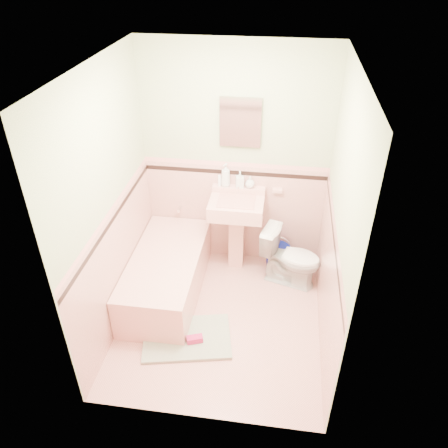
# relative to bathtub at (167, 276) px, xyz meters

# --- Properties ---
(floor) EXTENTS (2.20, 2.20, 0.00)m
(floor) POSITION_rel_bathtub_xyz_m (0.63, -0.33, -0.23)
(floor) COLOR #E8A298
(floor) RESTS_ON ground
(ceiling) EXTENTS (2.20, 2.20, 0.00)m
(ceiling) POSITION_rel_bathtub_xyz_m (0.63, -0.33, 2.27)
(ceiling) COLOR white
(ceiling) RESTS_ON ground
(wall_back) EXTENTS (2.50, 0.00, 2.50)m
(wall_back) POSITION_rel_bathtub_xyz_m (0.63, 0.77, 1.02)
(wall_back) COLOR #F7EAC9
(wall_back) RESTS_ON ground
(wall_front) EXTENTS (2.50, 0.00, 2.50)m
(wall_front) POSITION_rel_bathtub_xyz_m (0.63, -1.43, 1.02)
(wall_front) COLOR #F7EAC9
(wall_front) RESTS_ON ground
(wall_left) EXTENTS (0.00, 2.50, 2.50)m
(wall_left) POSITION_rel_bathtub_xyz_m (-0.37, -0.33, 1.02)
(wall_left) COLOR #F7EAC9
(wall_left) RESTS_ON ground
(wall_right) EXTENTS (0.00, 2.50, 2.50)m
(wall_right) POSITION_rel_bathtub_xyz_m (1.63, -0.33, 1.02)
(wall_right) COLOR #F7EAC9
(wall_right) RESTS_ON ground
(wainscot_back) EXTENTS (2.00, 0.00, 2.00)m
(wainscot_back) POSITION_rel_bathtub_xyz_m (0.63, 0.76, 0.38)
(wainscot_back) COLOR #EAA79D
(wainscot_back) RESTS_ON ground
(wainscot_front) EXTENTS (2.00, 0.00, 2.00)m
(wainscot_front) POSITION_rel_bathtub_xyz_m (0.63, -1.42, 0.38)
(wainscot_front) COLOR #EAA79D
(wainscot_front) RESTS_ON ground
(wainscot_left) EXTENTS (0.00, 2.20, 2.20)m
(wainscot_left) POSITION_rel_bathtub_xyz_m (-0.36, -0.33, 0.38)
(wainscot_left) COLOR #EAA79D
(wainscot_left) RESTS_ON ground
(wainscot_right) EXTENTS (0.00, 2.20, 2.20)m
(wainscot_right) POSITION_rel_bathtub_xyz_m (1.62, -0.33, 0.38)
(wainscot_right) COLOR #EAA79D
(wainscot_right) RESTS_ON ground
(accent_back) EXTENTS (2.00, 0.00, 2.00)m
(accent_back) POSITION_rel_bathtub_xyz_m (0.63, 0.75, 0.90)
(accent_back) COLOR black
(accent_back) RESTS_ON ground
(accent_front) EXTENTS (2.00, 0.00, 2.00)m
(accent_front) POSITION_rel_bathtub_xyz_m (0.63, -1.41, 0.90)
(accent_front) COLOR black
(accent_front) RESTS_ON ground
(accent_left) EXTENTS (0.00, 2.20, 2.20)m
(accent_left) POSITION_rel_bathtub_xyz_m (-0.35, -0.33, 0.89)
(accent_left) COLOR black
(accent_left) RESTS_ON ground
(accent_right) EXTENTS (0.00, 2.20, 2.20)m
(accent_right) POSITION_rel_bathtub_xyz_m (1.61, -0.33, 0.89)
(accent_right) COLOR black
(accent_right) RESTS_ON ground
(cap_back) EXTENTS (2.00, 0.00, 2.00)m
(cap_back) POSITION_rel_bathtub_xyz_m (0.63, 0.75, 0.99)
(cap_back) COLOR pink
(cap_back) RESTS_ON ground
(cap_front) EXTENTS (2.00, 0.00, 2.00)m
(cap_front) POSITION_rel_bathtub_xyz_m (0.63, -1.41, 0.99)
(cap_front) COLOR pink
(cap_front) RESTS_ON ground
(cap_left) EXTENTS (0.00, 2.20, 2.20)m
(cap_left) POSITION_rel_bathtub_xyz_m (-0.35, -0.33, 1.00)
(cap_left) COLOR pink
(cap_left) RESTS_ON ground
(cap_right) EXTENTS (0.00, 2.20, 2.20)m
(cap_right) POSITION_rel_bathtub_xyz_m (1.61, -0.33, 1.00)
(cap_right) COLOR pink
(cap_right) RESTS_ON ground
(bathtub) EXTENTS (0.70, 1.50, 0.45)m
(bathtub) POSITION_rel_bathtub_xyz_m (0.00, 0.00, 0.00)
(bathtub) COLOR #E39F95
(bathtub) RESTS_ON floor
(tub_faucet) EXTENTS (0.04, 0.12, 0.04)m
(tub_faucet) POSITION_rel_bathtub_xyz_m (0.00, 0.72, 0.41)
(tub_faucet) COLOR silver
(tub_faucet) RESTS_ON wall_back
(sink) EXTENTS (0.58, 0.48, 0.91)m
(sink) POSITION_rel_bathtub_xyz_m (0.68, 0.53, 0.23)
(sink) COLOR #E39F95
(sink) RESTS_ON floor
(sink_faucet) EXTENTS (0.02, 0.02, 0.10)m
(sink_faucet) POSITION_rel_bathtub_xyz_m (0.68, 0.67, 0.72)
(sink_faucet) COLOR silver
(sink_faucet) RESTS_ON sink
(medicine_cabinet) EXTENTS (0.38, 0.04, 0.47)m
(medicine_cabinet) POSITION_rel_bathtub_xyz_m (0.68, 0.74, 1.47)
(medicine_cabinet) COLOR white
(medicine_cabinet) RESTS_ON wall_back
(soap_dish) EXTENTS (0.11, 0.06, 0.04)m
(soap_dish) POSITION_rel_bathtub_xyz_m (1.10, 0.73, 0.72)
(soap_dish) COLOR #E39F95
(soap_dish) RESTS_ON wall_back
(soap_bottle_left) EXTENTS (0.13, 0.13, 0.26)m
(soap_bottle_left) POSITION_rel_bathtub_xyz_m (0.54, 0.71, 0.88)
(soap_bottle_left) COLOR #B2B2B2
(soap_bottle_left) RESTS_ON sink
(soap_bottle_mid) EXTENTS (0.10, 0.10, 0.18)m
(soap_bottle_mid) POSITION_rel_bathtub_xyz_m (0.69, 0.71, 0.84)
(soap_bottle_mid) COLOR #B2B2B2
(soap_bottle_mid) RESTS_ON sink
(soap_bottle_right) EXTENTS (0.11, 0.11, 0.13)m
(soap_bottle_right) POSITION_rel_bathtub_xyz_m (0.80, 0.71, 0.81)
(soap_bottle_right) COLOR #B2B2B2
(soap_bottle_right) RESTS_ON sink
(tube) EXTENTS (0.04, 0.04, 0.12)m
(tube) POSITION_rel_bathtub_xyz_m (0.47, 0.71, 0.81)
(tube) COLOR white
(tube) RESTS_ON sink
(toilet) EXTENTS (0.72, 0.53, 0.66)m
(toilet) POSITION_rel_bathtub_xyz_m (1.31, 0.37, 0.10)
(toilet) COLOR white
(toilet) RESTS_ON floor
(bucket) EXTENTS (0.36, 0.36, 0.28)m
(bucket) POSITION_rel_bathtub_xyz_m (1.15, 0.60, -0.08)
(bucket) COLOR #0B198F
(bucket) RESTS_ON floor
(bath_mat) EXTENTS (0.93, 0.72, 0.03)m
(bath_mat) POSITION_rel_bathtub_xyz_m (0.35, -0.64, -0.21)
(bath_mat) COLOR gray
(bath_mat) RESTS_ON floor
(shoe) EXTENTS (0.17, 0.12, 0.06)m
(shoe) POSITION_rel_bathtub_xyz_m (0.44, -0.68, -0.16)
(shoe) COLOR #BF1E59
(shoe) RESTS_ON bath_mat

